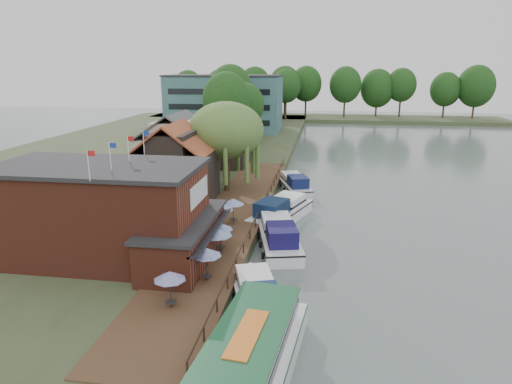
# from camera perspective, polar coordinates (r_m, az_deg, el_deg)

# --- Properties ---
(ground) EXTENTS (260.00, 260.00, 0.00)m
(ground) POSITION_cam_1_polar(r_m,az_deg,el_deg) (35.16, 6.84, -10.35)
(ground) COLOR #525F5E
(ground) RESTS_ON ground
(land_bank) EXTENTS (50.00, 140.00, 1.00)m
(land_bank) POSITION_cam_1_polar(r_m,az_deg,el_deg) (74.84, -15.73, 3.58)
(land_bank) COLOR #384728
(land_bank) RESTS_ON ground
(quay_deck) EXTENTS (6.00, 50.00, 0.10)m
(quay_deck) POSITION_cam_1_polar(r_m,az_deg,el_deg) (44.87, -2.92, -2.97)
(quay_deck) COLOR #47301E
(quay_deck) RESTS_ON land_bank
(quay_rail) EXTENTS (0.20, 49.00, 1.00)m
(quay_rail) POSITION_cam_1_polar(r_m,az_deg,el_deg) (44.75, 0.60, -2.40)
(quay_rail) COLOR black
(quay_rail) RESTS_ON land_bank
(pub) EXTENTS (20.00, 11.00, 7.30)m
(pub) POSITION_cam_1_polar(r_m,az_deg,el_deg) (35.61, -16.11, -2.48)
(pub) COLOR maroon
(pub) RESTS_ON land_bank
(hotel_block) EXTENTS (25.40, 12.40, 12.30)m
(hotel_block) POSITION_cam_1_polar(r_m,az_deg,el_deg) (104.46, -3.95, 11.06)
(hotel_block) COLOR #38666B
(hotel_block) RESTS_ON land_bank
(cottage_a) EXTENTS (8.60, 7.60, 8.50)m
(cottage_a) POSITION_cam_1_polar(r_m,az_deg,el_deg) (49.30, -10.06, 3.56)
(cottage_a) COLOR black
(cottage_a) RESTS_ON land_bank
(cottage_b) EXTENTS (9.60, 8.60, 8.50)m
(cottage_b) POSITION_cam_1_polar(r_m,az_deg,el_deg) (59.55, -9.76, 5.63)
(cottage_b) COLOR beige
(cottage_b) RESTS_ON land_bank
(cottage_c) EXTENTS (7.60, 7.60, 8.50)m
(cottage_c) POSITION_cam_1_polar(r_m,az_deg,el_deg) (67.05, -4.08, 6.91)
(cottage_c) COLOR black
(cottage_c) RESTS_ON land_bank
(willow) EXTENTS (8.60, 8.60, 10.43)m
(willow) POSITION_cam_1_polar(r_m,az_deg,el_deg) (52.65, -3.71, 5.60)
(willow) COLOR #476B2D
(willow) RESTS_ON land_bank
(umbrella_0) EXTENTS (1.96, 1.96, 2.38)m
(umbrella_0) POSITION_cam_1_polar(r_m,az_deg,el_deg) (28.53, -10.65, -11.88)
(umbrella_0) COLOR navy
(umbrella_0) RESTS_ON quay_deck
(umbrella_1) EXTENTS (2.14, 2.14, 2.38)m
(umbrella_1) POSITION_cam_1_polar(r_m,az_deg,el_deg) (31.46, -6.21, -8.98)
(umbrella_1) COLOR navy
(umbrella_1) RESTS_ON quay_deck
(umbrella_2) EXTENTS (2.41, 2.41, 2.38)m
(umbrella_2) POSITION_cam_1_polar(r_m,az_deg,el_deg) (34.89, -4.93, -6.40)
(umbrella_2) COLOR #1A4991
(umbrella_2) RESTS_ON quay_deck
(umbrella_3) EXTENTS (1.94, 1.94, 2.38)m
(umbrella_3) POSITION_cam_1_polar(r_m,az_deg,el_deg) (36.07, -4.42, -5.63)
(umbrella_3) COLOR navy
(umbrella_3) RESTS_ON quay_deck
(umbrella_4) EXTENTS (1.95, 1.95, 2.38)m
(umbrella_4) POSITION_cam_1_polar(r_m,az_deg,el_deg) (40.78, -4.17, -3.09)
(umbrella_4) COLOR navy
(umbrella_4) RESTS_ON quay_deck
(umbrella_5) EXTENTS (2.09, 2.09, 2.38)m
(umbrella_5) POSITION_cam_1_polar(r_m,az_deg,el_deg) (42.31, -2.87, -2.37)
(umbrella_5) COLOR navy
(umbrella_5) RESTS_ON quay_deck
(cruiser_0) EXTENTS (5.89, 10.12, 2.32)m
(cruiser_0) POSITION_cam_1_polar(r_m,az_deg,el_deg) (29.87, 0.25, -12.70)
(cruiser_0) COLOR white
(cruiser_0) RESTS_ON ground
(cruiser_1) EXTENTS (5.73, 11.14, 2.61)m
(cruiser_1) POSITION_cam_1_polar(r_m,az_deg,el_deg) (39.70, 2.86, -5.10)
(cruiser_1) COLOR white
(cruiser_1) RESTS_ON ground
(cruiser_2) EXTENTS (6.98, 11.38, 2.66)m
(cruiser_2) POSITION_cam_1_polar(r_m,az_deg,el_deg) (46.19, 3.11, -2.06)
(cruiser_2) COLOR white
(cruiser_2) RESTS_ON ground
(cruiser_3) EXTENTS (5.94, 10.08, 2.31)m
(cruiser_3) POSITION_cam_1_polar(r_m,az_deg,el_deg) (57.38, 4.81, 1.24)
(cruiser_3) COLOR silver
(cruiser_3) RESTS_ON ground
(tour_boat) EXTENTS (5.59, 14.79, 3.15)m
(tour_boat) POSITION_cam_1_polar(r_m,az_deg,el_deg) (22.86, -1.60, -21.36)
(tour_boat) COLOR silver
(tour_boat) RESTS_ON ground
(swan) EXTENTS (0.44, 0.44, 0.44)m
(swan) POSITION_cam_1_polar(r_m,az_deg,el_deg) (25.89, -4.79, -20.13)
(swan) COLOR white
(swan) RESTS_ON ground
(bank_tree_0) EXTENTS (7.70, 7.70, 13.40)m
(bank_tree_0) POSITION_cam_1_polar(r_m,az_deg,el_deg) (75.33, -3.70, 9.75)
(bank_tree_0) COLOR #143811
(bank_tree_0) RESTS_ON land_bank
(bank_tree_1) EXTENTS (6.95, 6.95, 11.34)m
(bank_tree_1) POSITION_cam_1_polar(r_m,az_deg,el_deg) (84.81, -1.36, 9.73)
(bank_tree_1) COLOR #143811
(bank_tree_1) RESTS_ON land_bank
(bank_tree_2) EXTENTS (8.72, 8.72, 14.57)m
(bank_tree_2) POSITION_cam_1_polar(r_m,az_deg,el_deg) (92.51, -3.19, 11.20)
(bank_tree_2) COLOR #143811
(bank_tree_2) RESTS_ON land_bank
(bank_tree_3) EXTENTS (7.01, 7.01, 10.71)m
(bank_tree_3) POSITION_cam_1_polar(r_m,az_deg,el_deg) (113.33, -1.15, 11.05)
(bank_tree_3) COLOR #143811
(bank_tree_3) RESTS_ON land_bank
(bank_tree_4) EXTENTS (6.64, 6.64, 10.86)m
(bank_tree_4) POSITION_cam_1_polar(r_m,az_deg,el_deg) (117.88, 0.15, 11.26)
(bank_tree_4) COLOR #143811
(bank_tree_4) RESTS_ON land_bank
(bank_tree_5) EXTENTS (7.81, 7.81, 13.45)m
(bank_tree_5) POSITION_cam_1_polar(r_m,az_deg,el_deg) (125.07, 3.76, 12.07)
(bank_tree_5) COLOR #143811
(bank_tree_5) RESTS_ON land_bank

